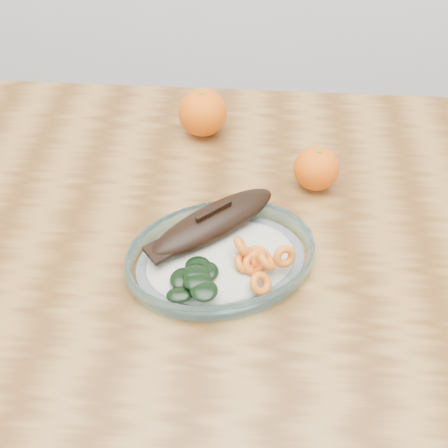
# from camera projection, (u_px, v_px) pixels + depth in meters

# --- Properties ---
(ground) EXTENTS (3.00, 3.00, 0.00)m
(ground) POSITION_uv_depth(u_px,v_px,m) (216.00, 443.00, 1.37)
(ground) COLOR slate
(ground) RESTS_ON ground
(dining_table) EXTENTS (1.20, 0.80, 0.75)m
(dining_table) POSITION_uv_depth(u_px,v_px,m) (211.00, 281.00, 0.90)
(dining_table) COLOR brown
(dining_table) RESTS_ON ground
(plated_meal) EXTENTS (0.61, 0.61, 0.08)m
(plated_meal) POSITION_uv_depth(u_px,v_px,m) (221.00, 255.00, 0.79)
(plated_meal) COLOR white
(plated_meal) RESTS_ON dining_table
(orange_left) EXTENTS (0.08, 0.08, 0.08)m
(orange_left) POSITION_uv_depth(u_px,v_px,m) (203.00, 113.00, 0.98)
(orange_left) COLOR #E03E04
(orange_left) RESTS_ON dining_table
(orange_right) EXTENTS (0.07, 0.07, 0.07)m
(orange_right) POSITION_uv_depth(u_px,v_px,m) (316.00, 168.00, 0.89)
(orange_right) COLOR #E03E04
(orange_right) RESTS_ON dining_table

